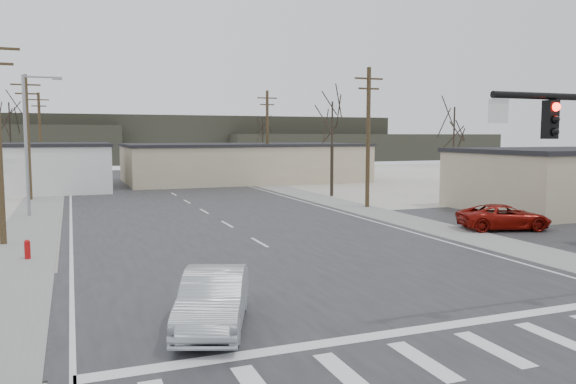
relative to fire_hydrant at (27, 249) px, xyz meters
name	(u,v)px	position (x,y,z in m)	size (l,w,h in m)	color
ground	(331,284)	(10.20, -8.00, -0.45)	(140.00, 140.00, 0.00)	white
main_road	(223,222)	(10.20, 7.00, -0.43)	(18.00, 110.00, 0.05)	#252528
cross_road	(331,283)	(10.20, -8.00, -0.43)	(90.00, 10.00, 0.04)	#252528
sidewalk_left	(34,220)	(-0.40, 12.00, -0.42)	(3.00, 90.00, 0.06)	gray
sidewalk_right	(343,205)	(20.80, 12.00, -0.42)	(3.00, 90.00, 0.06)	gray
fire_hydrant	(27,249)	(0.00, 0.00, 0.00)	(0.24, 0.24, 0.87)	#A50C0C
building_right_far	(244,162)	(20.20, 36.00, 1.70)	(26.30, 14.30, 4.30)	#B5AC8A
building_lot	(567,179)	(34.20, 4.00, 1.71)	(14.30, 10.30, 4.30)	#B5AC8A
upole_left_c	(28,135)	(-1.30, 24.00, 4.77)	(2.20, 0.30, 10.00)	#493921
upole_left_d	(40,135)	(-1.30, 44.00, 4.77)	(2.20, 0.30, 10.00)	#493921
upole_right_a	(368,135)	(21.70, 10.00, 4.77)	(2.20, 0.30, 10.00)	#493921
upole_right_b	(267,135)	(21.70, 32.00, 4.77)	(2.20, 0.30, 10.00)	#493921
streetlight_main	(29,137)	(-0.60, 14.00, 4.64)	(2.40, 0.25, 9.00)	gray
tree_right_mid	(332,127)	(22.70, 18.00, 5.48)	(3.74, 3.74, 8.33)	#2E261C
tree_left_far	(10,125)	(-3.80, 38.00, 5.83)	(3.96, 3.96, 8.82)	#2E261C
tree_right_far	(263,133)	(25.20, 44.00, 5.13)	(3.52, 3.52, 7.84)	#2E261C
tree_lot	(454,131)	(32.20, 14.00, 5.13)	(3.52, 3.52, 7.84)	#2E261C
hill_center	(193,139)	(25.20, 88.00, 4.05)	(80.00, 18.00, 9.00)	#333026
hill_right	(360,147)	(60.20, 82.00, 2.30)	(60.00, 18.00, 5.50)	#333026
sedan_crossing	(214,299)	(5.27, -11.00, 0.36)	(1.62, 4.64, 1.53)	#9FA5A9
car_far_a	(174,178)	(11.83, 33.50, 0.29)	(1.94, 4.78, 1.39)	black
car_far_b	(79,172)	(2.70, 50.05, 0.20)	(1.43, 3.55, 1.21)	black
car_parked_red	(504,217)	(23.97, -1.25, 0.27)	(2.29, 4.96, 1.38)	maroon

